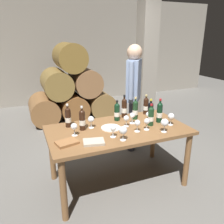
# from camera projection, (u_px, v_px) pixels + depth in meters

# --- Properties ---
(ground_plane) EXTENTS (14.00, 14.00, 0.00)m
(ground_plane) POSITION_uv_depth(u_px,v_px,m) (118.00, 181.00, 3.02)
(ground_plane) COLOR #66635E
(cellar_back_wall) EXTENTS (10.00, 0.24, 2.80)m
(cellar_back_wall) POSITION_uv_depth(u_px,v_px,m) (57.00, 52.00, 6.25)
(cellar_back_wall) COLOR gray
(cellar_back_wall) RESTS_ON ground_plane
(barrel_stack) EXTENTS (1.86, 0.90, 1.69)m
(barrel_stack) POSITION_uv_depth(u_px,v_px,m) (71.00, 90.00, 5.08)
(barrel_stack) COLOR brown
(barrel_stack) RESTS_ON ground_plane
(stone_pillar) EXTENTS (0.32, 0.32, 2.60)m
(stone_pillar) POSITION_uv_depth(u_px,v_px,m) (146.00, 64.00, 4.47)
(stone_pillar) COLOR gray
(stone_pillar) RESTS_ON ground_plane
(dining_table) EXTENTS (1.70, 0.90, 0.76)m
(dining_table) POSITION_uv_depth(u_px,v_px,m) (118.00, 135.00, 2.80)
(dining_table) COLOR brown
(dining_table) RESTS_ON ground_plane
(wine_bottle_0) EXTENTS (0.07, 0.07, 0.30)m
(wine_bottle_0) POSITION_uv_depth(u_px,v_px,m) (82.00, 120.00, 2.70)
(wine_bottle_0) COLOR black
(wine_bottle_0) RESTS_ON dining_table
(wine_bottle_1) EXTENTS (0.07, 0.07, 0.31)m
(wine_bottle_1) POSITION_uv_depth(u_px,v_px,m) (135.00, 110.00, 3.05)
(wine_bottle_1) COLOR #19381E
(wine_bottle_1) RESTS_ON dining_table
(wine_bottle_2) EXTENTS (0.07, 0.07, 0.29)m
(wine_bottle_2) POSITION_uv_depth(u_px,v_px,m) (68.00, 117.00, 2.79)
(wine_bottle_2) COLOR black
(wine_bottle_2) RESTS_ON dining_table
(wine_bottle_3) EXTENTS (0.07, 0.07, 0.32)m
(wine_bottle_3) POSITION_uv_depth(u_px,v_px,m) (159.00, 112.00, 2.94)
(wine_bottle_3) COLOR black
(wine_bottle_3) RESTS_ON dining_table
(wine_bottle_4) EXTENTS (0.07, 0.07, 0.28)m
(wine_bottle_4) POSITION_uv_depth(u_px,v_px,m) (117.00, 112.00, 3.00)
(wine_bottle_4) COLOR black
(wine_bottle_4) RESTS_ON dining_table
(wine_bottle_5) EXTENTS (0.07, 0.07, 0.28)m
(wine_bottle_5) POSITION_uv_depth(u_px,v_px,m) (146.00, 106.00, 3.25)
(wine_bottle_5) COLOR black
(wine_bottle_5) RESTS_ON dining_table
(wine_bottle_6) EXTENTS (0.07, 0.07, 0.28)m
(wine_bottle_6) POSITION_uv_depth(u_px,v_px,m) (151.00, 116.00, 2.84)
(wine_bottle_6) COLOR #19381E
(wine_bottle_6) RESTS_ON dining_table
(wine_bottle_7) EXTENTS (0.07, 0.07, 0.29)m
(wine_bottle_7) POSITION_uv_depth(u_px,v_px,m) (150.00, 111.00, 3.01)
(wine_bottle_7) COLOR black
(wine_bottle_7) RESTS_ON dining_table
(wine_bottle_8) EXTENTS (0.07, 0.07, 0.32)m
(wine_bottle_8) POSITION_uv_depth(u_px,v_px,m) (124.00, 108.00, 3.12)
(wine_bottle_8) COLOR black
(wine_bottle_8) RESTS_ON dining_table
(wine_glass_0) EXTENTS (0.07, 0.07, 0.14)m
(wine_glass_0) POSITION_uv_depth(u_px,v_px,m) (147.00, 122.00, 2.71)
(wine_glass_0) COLOR white
(wine_glass_0) RESTS_ON dining_table
(wine_glass_1) EXTENTS (0.08, 0.08, 0.15)m
(wine_glass_1) POSITION_uv_depth(u_px,v_px,m) (91.00, 120.00, 2.76)
(wine_glass_1) COLOR white
(wine_glass_1) RESTS_ON dining_table
(wine_glass_2) EXTENTS (0.08, 0.08, 0.16)m
(wine_glass_2) POSITION_uv_depth(u_px,v_px,m) (171.00, 117.00, 2.85)
(wine_glass_2) COLOR white
(wine_glass_2) RESTS_ON dining_table
(wine_glass_3) EXTENTS (0.07, 0.07, 0.14)m
(wine_glass_3) POSITION_uv_depth(u_px,v_px,m) (132.00, 116.00, 2.90)
(wine_glass_3) COLOR white
(wine_glass_3) RESTS_ON dining_table
(wine_glass_4) EXTENTS (0.09, 0.09, 0.16)m
(wine_glass_4) POSITION_uv_depth(u_px,v_px,m) (123.00, 131.00, 2.43)
(wine_glass_4) COLOR white
(wine_glass_4) RESTS_ON dining_table
(wine_glass_5) EXTENTS (0.07, 0.07, 0.14)m
(wine_glass_5) POSITION_uv_depth(u_px,v_px,m) (148.00, 115.00, 2.93)
(wine_glass_5) COLOR white
(wine_glass_5) RESTS_ON dining_table
(wine_glass_6) EXTENTS (0.09, 0.09, 0.16)m
(wine_glass_6) POSITION_uv_depth(u_px,v_px,m) (165.00, 123.00, 2.64)
(wine_glass_6) COLOR white
(wine_glass_6) RESTS_ON dining_table
(wine_glass_7) EXTENTS (0.07, 0.07, 0.15)m
(wine_glass_7) POSITION_uv_depth(u_px,v_px,m) (137.00, 123.00, 2.65)
(wine_glass_7) COLOR white
(wine_glass_7) RESTS_ON dining_table
(wine_glass_8) EXTENTS (0.07, 0.07, 0.14)m
(wine_glass_8) POSITION_uv_depth(u_px,v_px,m) (113.00, 129.00, 2.51)
(wine_glass_8) COLOR white
(wine_glass_8) RESTS_ON dining_table
(wine_glass_9) EXTENTS (0.07, 0.07, 0.14)m
(wine_glass_9) POSITION_uv_depth(u_px,v_px,m) (126.00, 119.00, 2.80)
(wine_glass_9) COLOR white
(wine_glass_9) RESTS_ON dining_table
(wine_glass_10) EXTENTS (0.08, 0.08, 0.15)m
(wine_glass_10) POSITION_uv_depth(u_px,v_px,m) (74.00, 127.00, 2.54)
(wine_glass_10) COLOR white
(wine_glass_10) RESTS_ON dining_table
(tasting_notebook) EXTENTS (0.25, 0.20, 0.03)m
(tasting_notebook) POSITION_uv_depth(u_px,v_px,m) (94.00, 142.00, 2.39)
(tasting_notebook) COLOR #B2A893
(tasting_notebook) RESTS_ON dining_table
(leather_ledger) EXTENTS (0.25, 0.21, 0.03)m
(leather_ledger) POSITION_uv_depth(u_px,v_px,m) (67.00, 143.00, 2.38)
(leather_ledger) COLOR #936038
(leather_ledger) RESTS_ON dining_table
(serving_plate) EXTENTS (0.24, 0.24, 0.01)m
(serving_plate) POSITION_uv_depth(u_px,v_px,m) (111.00, 128.00, 2.78)
(serving_plate) COLOR white
(serving_plate) RESTS_ON dining_table
(sommelier_presenting) EXTENTS (0.34, 0.41, 1.72)m
(sommelier_presenting) POSITION_uv_depth(u_px,v_px,m) (133.00, 89.00, 3.55)
(sommelier_presenting) COLOR #383842
(sommelier_presenting) RESTS_ON ground_plane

